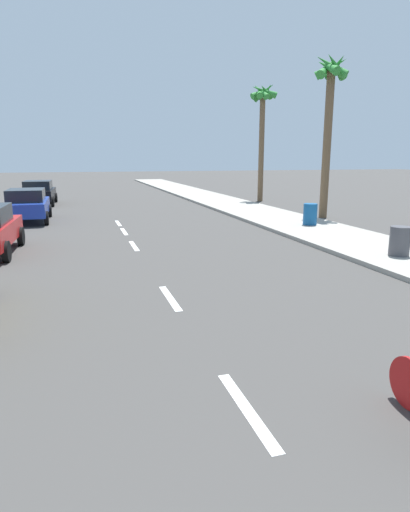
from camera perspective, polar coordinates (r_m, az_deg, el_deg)
ground_plane at (r=17.91m, az=-10.26°, el=2.77°), size 160.00×160.00×0.00m
sidewalk_strip at (r=21.98m, az=9.59°, el=4.81°), size 3.60×80.00×0.14m
lane_stripe_2 at (r=5.75m, az=5.47°, el=-19.25°), size 0.16×1.80×0.01m
lane_stripe_3 at (r=9.74m, az=-4.59°, el=-5.48°), size 0.16×1.80×0.01m
lane_stripe_4 at (r=15.55m, az=-9.26°, el=1.32°), size 0.16×1.80×0.01m
lane_stripe_5 at (r=18.64m, az=-10.52°, el=3.16°), size 0.16×1.80×0.01m
lane_stripe_6 at (r=21.06m, az=-11.25°, el=4.22°), size 0.16×1.80×0.01m
parked_car_blue at (r=22.82m, az=-22.20°, el=6.28°), size 2.02×4.37×1.57m
parked_car_black at (r=30.70m, az=-20.88°, el=7.82°), size 2.13×4.42×1.57m
palm_tree_far at (r=23.43m, az=15.95°, el=19.32°), size 1.83×1.76×8.02m
palm_tree_distant at (r=31.48m, az=7.50°, el=18.42°), size 1.84×1.82×8.07m
trash_bin_near at (r=14.41m, az=24.08°, el=1.79°), size 0.60×0.60×0.88m
trash_bin_far at (r=19.78m, az=13.56°, el=5.32°), size 0.60×0.60×0.93m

